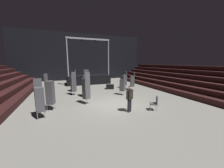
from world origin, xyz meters
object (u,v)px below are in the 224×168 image
object	(u,v)px
equipment_road_case	(110,87)
stage_riser	(88,79)
chair_stack_mid_centre	(40,99)
loose_chair_near_man	(155,102)
man_with_tie	(130,97)
chair_stack_front_left	(74,81)
chair_stack_mid_right	(132,81)
chair_stack_rear_left	(123,85)
chair_stack_front_right	(87,84)
chair_stack_aisle_left	(73,83)
chair_stack_rear_centre	(124,80)
chair_stack_mid_left	(50,92)
chair_stack_rear_right	(86,88)

from	to	relation	value
equipment_road_case	stage_riser	bearing A→B (deg)	109.07
chair_stack_mid_centre	loose_chair_near_man	size ratio (longest dim) A/B	2.35
man_with_tie	chair_stack_front_left	size ratio (longest dim) A/B	0.71
stage_riser	chair_stack_mid_right	distance (m)	7.28
chair_stack_mid_centre	chair_stack_rear_left	world-z (taller)	chair_stack_mid_centre
chair_stack_front_right	chair_stack_aisle_left	distance (m)	1.62
chair_stack_rear_centre	chair_stack_aisle_left	distance (m)	6.07
man_with_tie	chair_stack_rear_left	bearing A→B (deg)	-134.80
stage_riser	equipment_road_case	world-z (taller)	stage_riser
stage_riser	man_with_tie	xyz separation A→B (m)	(0.35, -11.85, 0.22)
stage_riser	chair_stack_rear_left	bearing A→B (deg)	-77.12
chair_stack_front_right	stage_riser	bearing A→B (deg)	-87.64
chair_stack_mid_centre	equipment_road_case	distance (m)	8.85
chair_stack_front_left	chair_stack_rear_left	bearing A→B (deg)	-128.82
chair_stack_mid_left	stage_riser	bearing A→B (deg)	174.81
chair_stack_rear_right	loose_chair_near_man	xyz separation A→B (m)	(3.88, -2.94, -0.66)
loose_chair_near_man	chair_stack_rear_left	bearing A→B (deg)	33.57
man_with_tie	chair_stack_mid_left	xyz separation A→B (m)	(-4.63, 2.17, 0.24)
chair_stack_rear_left	chair_stack_rear_right	size ratio (longest dim) A/B	0.82
chair_stack_rear_centre	chair_stack_aisle_left	xyz separation A→B (m)	(-5.96, -1.12, 0.08)
man_with_tie	chair_stack_mid_left	bearing A→B (deg)	-50.00
chair_stack_mid_right	equipment_road_case	world-z (taller)	chair_stack_mid_right
chair_stack_front_right	man_with_tie	bearing A→B (deg)	127.02
stage_riser	chair_stack_front_left	xyz separation A→B (m)	(-2.40, -4.75, 0.47)
chair_stack_front_left	equipment_road_case	distance (m)	4.16
chair_stack_mid_centre	loose_chair_near_man	xyz separation A→B (m)	(6.71, -1.35, -0.58)
man_with_tie	chair_stack_front_left	bearing A→B (deg)	-93.70
chair_stack_front_right	equipment_road_case	size ratio (longest dim) A/B	2.75
chair_stack_mid_centre	chair_stack_rear_centre	world-z (taller)	chair_stack_mid_centre
chair_stack_rear_left	chair_stack_mid_right	bearing A→B (deg)	-2.28
chair_stack_front_left	chair_stack_mid_centre	world-z (taller)	chair_stack_front_left
stage_riser	chair_stack_rear_right	bearing A→B (deg)	-101.51
stage_riser	chair_stack_front_right	xyz separation A→B (m)	(-1.53, -7.41, 0.51)
chair_stack_mid_right	chair_stack_rear_centre	size ratio (longest dim) A/B	1.00
chair_stack_rear_right	chair_stack_aisle_left	world-z (taller)	chair_stack_rear_right
chair_stack_mid_right	chair_stack_front_right	bearing A→B (deg)	124.83
chair_stack_mid_right	chair_stack_rear_right	distance (m)	6.47
stage_riser	chair_stack_rear_left	xyz separation A→B (m)	(1.80, -7.85, 0.26)
chair_stack_rear_right	chair_stack_rear_left	bearing A→B (deg)	-4.46
chair_stack_front_right	equipment_road_case	world-z (taller)	chair_stack_front_right
chair_stack_mid_right	chair_stack_aisle_left	bearing A→B (deg)	111.75
stage_riser	chair_stack_mid_left	size ratio (longest dim) A/B	2.60
chair_stack_front_left	chair_stack_mid_left	world-z (taller)	same
man_with_tie	chair_stack_mid_left	size ratio (longest dim) A/B	0.71
chair_stack_front_left	loose_chair_near_man	distance (m)	8.68
chair_stack_rear_centre	chair_stack_front_right	bearing A→B (deg)	115.04
stage_riser	equipment_road_case	size ratio (longest dim) A/B	6.91
man_with_tie	chair_stack_aisle_left	distance (m)	6.39
chair_stack_rear_left	chair_stack_rear_right	world-z (taller)	chair_stack_rear_right
chair_stack_rear_left	chair_stack_rear_centre	world-z (taller)	chair_stack_rear_centre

